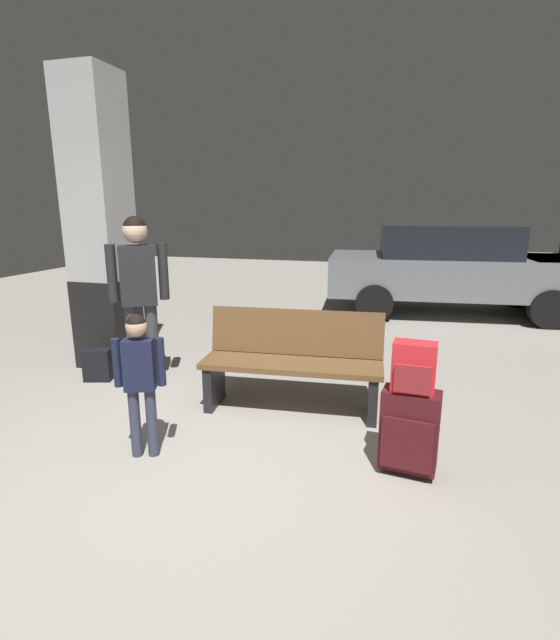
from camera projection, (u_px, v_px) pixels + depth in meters
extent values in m
cube|color=gray|center=(318.00, 337.00, 6.78)|extent=(18.00, 18.00, 0.10)
cube|color=black|center=(109.00, 321.00, 5.40)|extent=(0.57, 0.57, 1.00)
cube|color=#B2B2B2|center=(96.00, 178.00, 5.02)|extent=(0.56, 0.56, 2.20)
cube|color=brown|center=(291.00, 365.00, 4.09)|extent=(1.63, 0.57, 0.05)
cube|color=brown|center=(296.00, 332.00, 4.28)|extent=(1.60, 0.25, 0.42)
cube|color=black|center=(214.00, 384.00, 4.28)|extent=(0.11, 0.41, 0.41)
cube|color=black|center=(373.00, 396.00, 4.02)|extent=(0.11, 0.41, 0.41)
cube|color=#471419|center=(409.00, 430.00, 3.15)|extent=(0.40, 0.25, 0.56)
cube|color=#471419|center=(406.00, 445.00, 3.07)|extent=(0.34, 0.07, 0.36)
cube|color=#A5A5AA|center=(414.00, 389.00, 3.16)|extent=(0.14, 0.04, 0.02)
cylinder|color=black|center=(386.00, 459.00, 3.36)|extent=(0.02, 0.05, 0.04)
cylinder|color=black|center=(432.00, 468.00, 3.24)|extent=(0.02, 0.05, 0.04)
cube|color=red|center=(414.00, 367.00, 3.05)|extent=(0.29, 0.18, 0.34)
cube|color=maroon|center=(412.00, 379.00, 2.97)|extent=(0.23, 0.05, 0.19)
cylinder|color=black|center=(416.00, 344.00, 3.01)|extent=(0.06, 0.03, 0.02)
cylinder|color=#33384C|center=(152.00, 422.00, 3.40)|extent=(0.08, 0.08, 0.52)
cylinder|color=#33384C|center=(135.00, 423.00, 3.39)|extent=(0.08, 0.08, 0.52)
cube|color=#191E38|center=(139.00, 365.00, 3.29)|extent=(0.24, 0.19, 0.37)
cylinder|color=#191E38|center=(161.00, 362.00, 3.29)|extent=(0.06, 0.06, 0.35)
cylinder|color=#191E38|center=(117.00, 363.00, 3.27)|extent=(0.06, 0.06, 0.35)
sphere|color=tan|center=(136.00, 327.00, 3.22)|extent=(0.15, 0.15, 0.15)
sphere|color=black|center=(136.00, 324.00, 3.22)|extent=(0.14, 0.14, 0.14)
cylinder|color=#E5D84C|center=(132.00, 358.00, 3.38)|extent=(0.06, 0.06, 0.10)
cylinder|color=red|center=(131.00, 348.00, 3.37)|extent=(0.01, 0.01, 0.06)
cylinder|color=#38383D|center=(153.00, 344.00, 4.79)|extent=(0.13, 0.13, 0.84)
cylinder|color=#38383D|center=(133.00, 345.00, 4.74)|extent=(0.13, 0.13, 0.84)
cube|color=#232326|center=(138.00, 275.00, 4.60)|extent=(0.40, 0.35, 0.59)
cylinder|color=#232326|center=(163.00, 272.00, 4.65)|extent=(0.10, 0.10, 0.56)
cylinder|color=#232326|center=(112.00, 273.00, 4.52)|extent=(0.10, 0.10, 0.56)
sphere|color=beige|center=(135.00, 231.00, 4.49)|extent=(0.24, 0.24, 0.24)
sphere|color=black|center=(135.00, 227.00, 4.48)|extent=(0.22, 0.22, 0.22)
cube|color=black|center=(98.00, 365.00, 4.91)|extent=(0.31, 0.23, 0.34)
cube|color=#28282D|center=(102.00, 366.00, 5.01)|extent=(0.23, 0.09, 0.19)
cylinder|color=black|center=(96.00, 351.00, 4.87)|extent=(0.06, 0.04, 0.02)
cube|color=slate|center=(452.00, 275.00, 7.89)|extent=(4.25, 2.09, 0.64)
cube|color=black|center=(446.00, 240.00, 7.77)|extent=(2.24, 1.74, 0.52)
cylinder|color=black|center=(517.00, 291.00, 8.52)|extent=(0.62, 0.26, 0.60)
cylinder|color=black|center=(550.00, 309.00, 6.99)|extent=(0.62, 0.26, 0.60)
cylinder|color=black|center=(373.00, 286.00, 8.96)|extent=(0.62, 0.26, 0.60)
cylinder|color=black|center=(374.00, 303.00, 7.44)|extent=(0.62, 0.26, 0.60)
cylinder|color=black|center=(547.00, 291.00, 8.52)|extent=(0.62, 0.25, 0.60)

